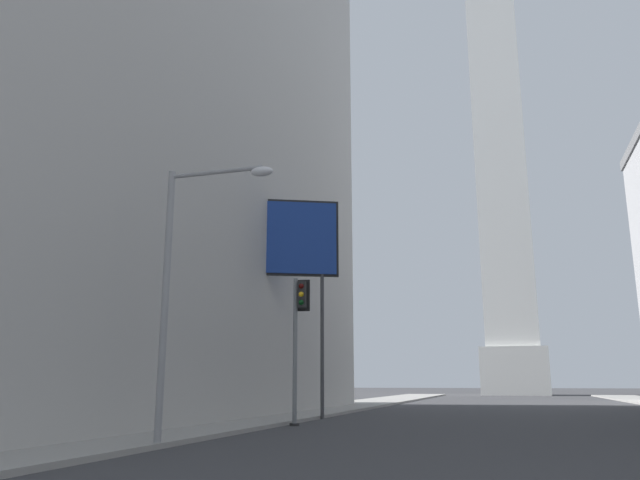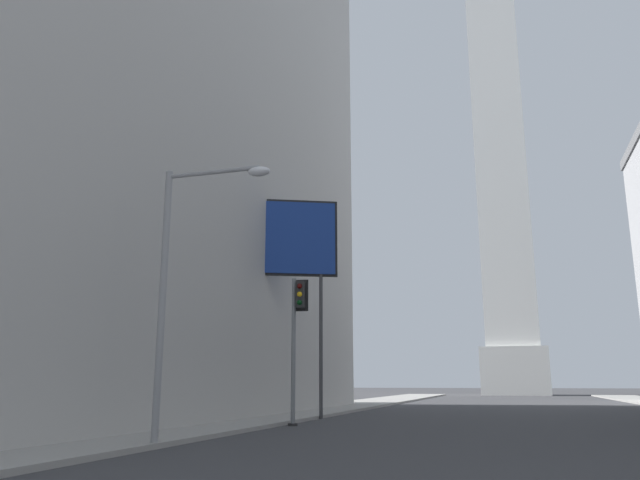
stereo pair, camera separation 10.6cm
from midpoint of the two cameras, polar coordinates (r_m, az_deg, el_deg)
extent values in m
cube|color=gray|center=(35.62, -1.89, -15.48)|extent=(5.00, 107.45, 0.15)
cube|color=#B2AFAA|center=(38.53, -24.73, 12.45)|extent=(25.74, 40.52, 34.81)
cube|color=silver|center=(91.02, 17.31, -11.39)|extent=(8.80, 8.80, 6.35)
cube|color=silver|center=(98.53, 15.89, 10.17)|extent=(7.04, 7.04, 66.23)
cylinder|color=slate|center=(25.89, -2.41, -10.04)|extent=(0.18, 0.18, 5.94)
cylinder|color=#262626|center=(25.91, -2.48, -16.50)|extent=(0.40, 0.40, 0.10)
cube|color=black|center=(26.01, -1.76, -5.04)|extent=(0.37, 0.37, 1.10)
cube|color=black|center=(26.18, -1.67, -5.09)|extent=(0.58, 0.09, 1.32)
sphere|color=#410907|center=(25.87, -1.84, -4.23)|extent=(0.22, 0.22, 0.22)
sphere|color=yellow|center=(25.82, -1.85, -4.98)|extent=(0.22, 0.22, 0.22)
sphere|color=#073410|center=(25.78, -1.86, -5.73)|extent=(0.22, 0.22, 0.22)
cylinder|color=gray|center=(17.80, -14.16, -5.63)|extent=(0.20, 0.20, 7.64)
cylinder|color=gray|center=(17.96, -9.65, 6.13)|extent=(2.80, 0.12, 0.12)
sphere|color=gray|center=(18.60, -13.54, 5.64)|extent=(0.20, 0.20, 0.20)
ellipsoid|color=silver|center=(17.36, -5.50, 6.26)|extent=(0.64, 0.36, 0.26)
cylinder|color=#3F3F42|center=(30.37, -6.16, -9.46)|extent=(0.18, 0.18, 6.93)
cylinder|color=#3F3F42|center=(30.64, 0.10, -9.56)|extent=(0.18, 0.18, 6.93)
cube|color=navy|center=(31.22, -2.90, 0.23)|extent=(4.39, 2.18, 3.66)
cube|color=black|center=(31.22, -2.90, 0.23)|extent=(4.55, 2.17, 3.90)
camera|label=1|loc=(0.05, -90.04, 0.01)|focal=35.00mm
camera|label=2|loc=(0.05, 89.96, -0.01)|focal=35.00mm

